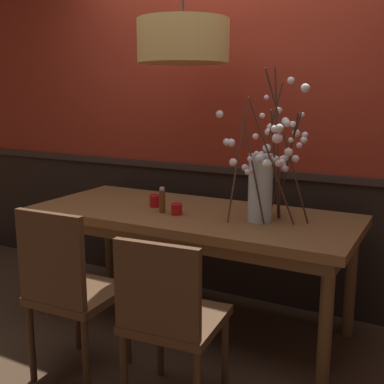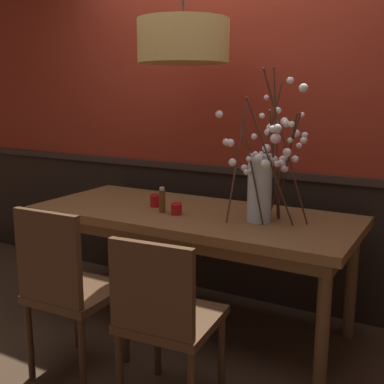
{
  "view_description": "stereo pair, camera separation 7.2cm",
  "coord_description": "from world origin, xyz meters",
  "px_view_note": "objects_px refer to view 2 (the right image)",
  "views": [
    {
      "loc": [
        1.4,
        -2.61,
        1.52
      ],
      "look_at": [
        0.0,
        0.0,
        0.9
      ],
      "focal_mm": 44.82,
      "sensor_mm": 36.0,
      "label": 1
    },
    {
      "loc": [
        1.46,
        -2.58,
        1.52
      ],
      "look_at": [
        0.0,
        0.0,
        0.9
      ],
      "focal_mm": 44.82,
      "sensor_mm": 36.0,
      "label": 2
    }
  ],
  "objects_px": {
    "chair_near_side_right": "(165,315)",
    "condiment_bottle": "(162,200)",
    "chair_far_side_left": "(206,213)",
    "vase_with_blossoms": "(263,179)",
    "dining_table": "(192,224)",
    "chair_far_side_right": "(277,226)",
    "candle_holder_nearer_edge": "(176,209)",
    "candle_holder_nearer_center": "(155,200)",
    "chair_near_side_left": "(66,285)",
    "pendant_lamp": "(183,41)"
  },
  "relations": [
    {
      "from": "chair_near_side_right",
      "to": "condiment_bottle",
      "type": "distance_m",
      "value": 0.94
    },
    {
      "from": "chair_far_side_left",
      "to": "vase_with_blossoms",
      "type": "xyz_separation_m",
      "value": [
        0.82,
        -0.85,
        0.49
      ]
    },
    {
      "from": "dining_table",
      "to": "condiment_bottle",
      "type": "relative_size",
      "value": 12.78
    },
    {
      "from": "vase_with_blossoms",
      "to": "chair_near_side_right",
      "type": "bearing_deg",
      "value": -99.7
    },
    {
      "from": "chair_far_side_left",
      "to": "chair_far_side_right",
      "type": "bearing_deg",
      "value": 2.56
    },
    {
      "from": "condiment_bottle",
      "to": "vase_with_blossoms",
      "type": "bearing_deg",
      "value": 9.19
    },
    {
      "from": "candle_holder_nearer_edge",
      "to": "dining_table",
      "type": "bearing_deg",
      "value": 70.16
    },
    {
      "from": "candle_holder_nearer_center",
      "to": "chair_near_side_left",
      "type": "bearing_deg",
      "value": -89.55
    },
    {
      "from": "dining_table",
      "to": "chair_far_side_right",
      "type": "distance_m",
      "value": 0.92
    },
    {
      "from": "dining_table",
      "to": "chair_far_side_right",
      "type": "bearing_deg",
      "value": 72.6
    },
    {
      "from": "vase_with_blossoms",
      "to": "candle_holder_nearer_edge",
      "type": "xyz_separation_m",
      "value": [
        -0.52,
        -0.11,
        -0.22
      ]
    },
    {
      "from": "dining_table",
      "to": "chair_far_side_right",
      "type": "relative_size",
      "value": 2.27
    },
    {
      "from": "dining_table",
      "to": "chair_near_side_left",
      "type": "relative_size",
      "value": 2.17
    },
    {
      "from": "pendant_lamp",
      "to": "condiment_bottle",
      "type": "bearing_deg",
      "value": -128.58
    },
    {
      "from": "chair_far_side_right",
      "to": "chair_near_side_left",
      "type": "relative_size",
      "value": 0.96
    },
    {
      "from": "dining_table",
      "to": "chair_near_side_left",
      "type": "height_order",
      "value": "chair_near_side_left"
    },
    {
      "from": "chair_near_side_right",
      "to": "candle_holder_nearer_center",
      "type": "height_order",
      "value": "chair_near_side_right"
    },
    {
      "from": "chair_far_side_left",
      "to": "candle_holder_nearer_edge",
      "type": "bearing_deg",
      "value": -72.74
    },
    {
      "from": "chair_near_side_left",
      "to": "vase_with_blossoms",
      "type": "height_order",
      "value": "vase_with_blossoms"
    },
    {
      "from": "candle_holder_nearer_center",
      "to": "pendant_lamp",
      "type": "height_order",
      "value": "pendant_lamp"
    },
    {
      "from": "chair_near_side_left",
      "to": "candle_holder_nearer_center",
      "type": "bearing_deg",
      "value": 90.45
    },
    {
      "from": "candle_holder_nearer_edge",
      "to": "condiment_bottle",
      "type": "xyz_separation_m",
      "value": [
        -0.11,
        0.0,
        0.04
      ]
    },
    {
      "from": "vase_with_blossoms",
      "to": "condiment_bottle",
      "type": "bearing_deg",
      "value": -170.81
    },
    {
      "from": "vase_with_blossoms",
      "to": "condiment_bottle",
      "type": "distance_m",
      "value": 0.66
    },
    {
      "from": "chair_near_side_left",
      "to": "candle_holder_nearer_edge",
      "type": "bearing_deg",
      "value": 73.09
    },
    {
      "from": "dining_table",
      "to": "chair_far_side_left",
      "type": "height_order",
      "value": "chair_far_side_left"
    },
    {
      "from": "chair_near_side_right",
      "to": "candle_holder_nearer_edge",
      "type": "xyz_separation_m",
      "value": [
        -0.38,
        0.73,
        0.31
      ]
    },
    {
      "from": "candle_holder_nearer_center",
      "to": "candle_holder_nearer_edge",
      "type": "height_order",
      "value": "candle_holder_nearer_center"
    },
    {
      "from": "dining_table",
      "to": "chair_near_side_right",
      "type": "height_order",
      "value": "chair_near_side_right"
    },
    {
      "from": "dining_table",
      "to": "chair_far_side_left",
      "type": "distance_m",
      "value": 0.91
    },
    {
      "from": "chair_near_side_right",
      "to": "chair_near_side_left",
      "type": "height_order",
      "value": "chair_near_side_left"
    },
    {
      "from": "candle_holder_nearer_edge",
      "to": "chair_near_side_left",
      "type": "bearing_deg",
      "value": -106.91
    },
    {
      "from": "dining_table",
      "to": "chair_near_side_right",
      "type": "relative_size",
      "value": 2.32
    },
    {
      "from": "chair_far_side_left",
      "to": "candle_holder_nearer_edge",
      "type": "xyz_separation_m",
      "value": [
        0.3,
        -0.95,
        0.28
      ]
    },
    {
      "from": "candle_holder_nearer_center",
      "to": "candle_holder_nearer_edge",
      "type": "bearing_deg",
      "value": -25.4
    },
    {
      "from": "chair_far_side_right",
      "to": "candle_holder_nearer_edge",
      "type": "distance_m",
      "value": 1.07
    },
    {
      "from": "dining_table",
      "to": "pendant_lamp",
      "type": "distance_m",
      "value": 1.13
    },
    {
      "from": "chair_far_side_right",
      "to": "dining_table",
      "type": "bearing_deg",
      "value": -107.4
    },
    {
      "from": "dining_table",
      "to": "chair_near_side_left",
      "type": "distance_m",
      "value": 0.91
    },
    {
      "from": "chair_far_side_left",
      "to": "candle_holder_nearer_center",
      "type": "relative_size",
      "value": 11.74
    },
    {
      "from": "candle_holder_nearer_center",
      "to": "condiment_bottle",
      "type": "bearing_deg",
      "value": -40.62
    },
    {
      "from": "candle_holder_nearer_edge",
      "to": "pendant_lamp",
      "type": "xyz_separation_m",
      "value": [
        -0.02,
        0.12,
        1.01
      ]
    },
    {
      "from": "chair_far_side_right",
      "to": "chair_near_side_left",
      "type": "bearing_deg",
      "value": -107.36
    },
    {
      "from": "chair_near_side_left",
      "to": "pendant_lamp",
      "type": "bearing_deg",
      "value": 76.39
    },
    {
      "from": "vase_with_blossoms",
      "to": "candle_holder_nearer_center",
      "type": "bearing_deg",
      "value": 179.72
    },
    {
      "from": "chair_far_side_right",
      "to": "chair_near_side_left",
      "type": "distance_m",
      "value": 1.8
    },
    {
      "from": "candle_holder_nearer_edge",
      "to": "pendant_lamp",
      "type": "height_order",
      "value": "pendant_lamp"
    },
    {
      "from": "condiment_bottle",
      "to": "chair_far_side_right",
      "type": "bearing_deg",
      "value": 66.65
    },
    {
      "from": "chair_near_side_right",
      "to": "candle_holder_nearer_edge",
      "type": "bearing_deg",
      "value": 117.51
    },
    {
      "from": "chair_far_side_left",
      "to": "condiment_bottle",
      "type": "bearing_deg",
      "value": -78.81
    }
  ]
}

